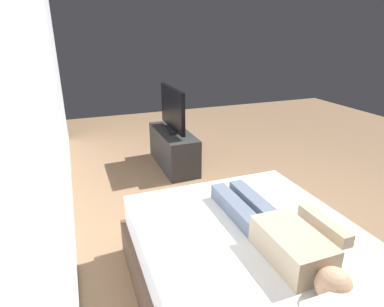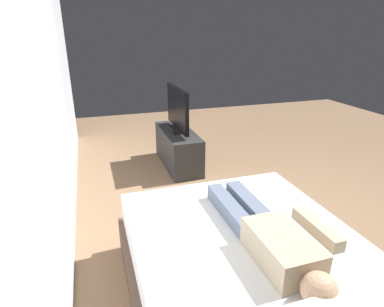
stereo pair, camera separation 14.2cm
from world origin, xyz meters
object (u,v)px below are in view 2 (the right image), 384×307
tv_stand (178,148)px  remote (311,222)px  person (272,236)px  bed (256,289)px  tv (178,110)px

tv_stand → remote: bearing=-173.9°
person → remote: person is taller
bed → tv: bearing=-4.9°
bed → remote: 0.60m
tv_stand → tv: size_ratio=1.25×
remote → tv_stand: remote is taller
person → tv_stand: (2.63, -0.14, -0.37)m
remote → bed: bearing=110.0°
bed → person: (0.03, -0.09, 0.36)m
person → tv_stand: person is taller
bed → remote: remote is taller
bed → tv_stand: bearing=-4.9°
bed → remote: (0.18, -0.49, 0.29)m
tv → remote: bearing=-173.9°
bed → tv_stand: size_ratio=1.89×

